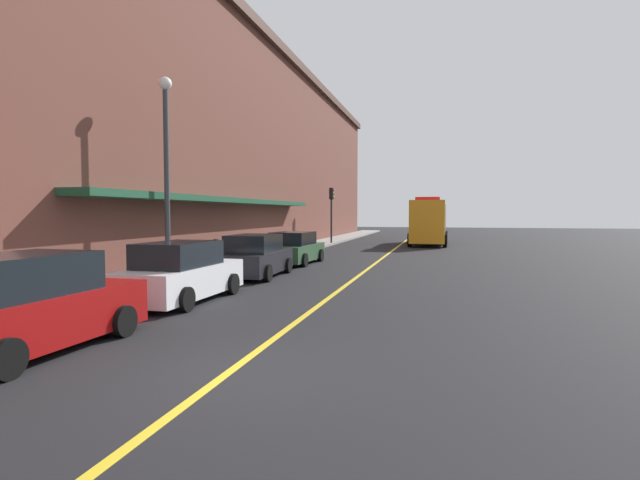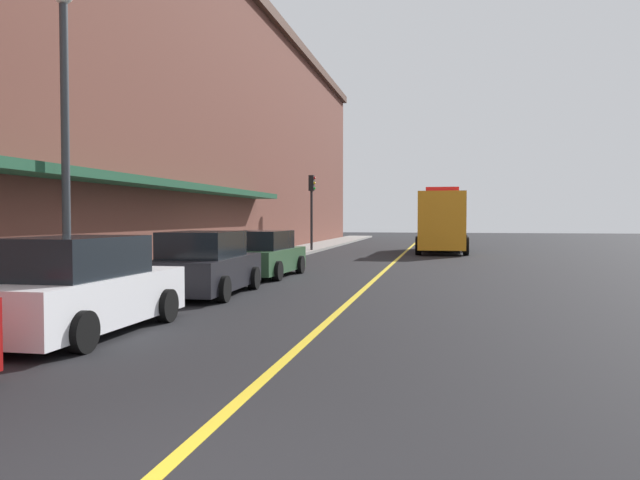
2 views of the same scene
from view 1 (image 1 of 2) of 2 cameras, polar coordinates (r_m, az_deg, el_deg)
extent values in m
plane|color=black|center=(32.44, 8.04, -1.35)|extent=(112.00, 112.00, 0.00)
cube|color=gray|center=(33.62, -2.53, -1.03)|extent=(2.40, 70.00, 0.15)
cube|color=gold|center=(32.44, 8.04, -1.34)|extent=(0.16, 70.00, 0.01)
cube|color=brown|center=(34.77, -11.64, 10.18)|extent=(8.27, 64.00, 13.64)
cube|color=#472D23|center=(34.63, -4.88, 21.33)|extent=(0.40, 64.00, 0.60)
cube|color=#19472D|center=(25.29, -9.74, 4.42)|extent=(1.20, 22.40, 0.24)
cube|color=maroon|center=(10.53, -29.97, -7.64)|extent=(1.94, 4.44, 0.88)
cube|color=black|center=(10.26, -30.97, -3.40)|extent=(1.70, 2.46, 0.72)
cylinder|color=black|center=(12.16, -28.37, -7.61)|extent=(0.24, 0.65, 0.64)
cylinder|color=black|center=(10.99, -21.42, -8.57)|extent=(0.24, 0.65, 0.64)
cylinder|color=black|center=(9.03, -32.05, -11.37)|extent=(0.24, 0.65, 0.64)
cube|color=silver|center=(14.81, -15.27, -4.42)|extent=(1.75, 4.60, 0.83)
cube|color=black|center=(14.53, -15.76, -1.57)|extent=(1.56, 2.53, 0.68)
cylinder|color=black|center=(16.49, -15.46, -4.61)|extent=(0.22, 0.64, 0.64)
cylinder|color=black|center=(15.71, -9.92, -4.93)|extent=(0.22, 0.64, 0.64)
cylinder|color=black|center=(14.12, -21.21, -6.00)|extent=(0.22, 0.64, 0.64)
cylinder|color=black|center=(13.20, -15.00, -6.52)|extent=(0.22, 0.64, 0.64)
cube|color=black|center=(19.87, -7.28, -2.46)|extent=(1.95, 4.52, 0.81)
cube|color=black|center=(19.60, -7.51, -0.37)|extent=(1.70, 2.51, 0.67)
cylinder|color=black|center=(21.49, -8.37, -2.75)|extent=(0.24, 0.65, 0.64)
cylinder|color=black|center=(20.94, -3.68, -2.88)|extent=(0.24, 0.65, 0.64)
cylinder|color=black|center=(18.94, -11.25, -3.57)|extent=(0.24, 0.65, 0.64)
cylinder|color=black|center=(18.31, -6.00, -3.76)|extent=(0.24, 0.65, 0.64)
cube|color=#2D5133|center=(24.77, -2.89, -1.39)|extent=(2.00, 4.51, 0.77)
cube|color=black|center=(24.52, -3.06, 0.19)|extent=(1.74, 2.51, 0.63)
cylinder|color=black|center=(26.40, -3.83, -1.64)|extent=(0.24, 0.65, 0.64)
cylinder|color=black|center=(25.83, 0.05, -1.74)|extent=(0.24, 0.65, 0.64)
cylinder|color=black|center=(23.83, -6.08, -2.16)|extent=(0.24, 0.65, 0.64)
cylinder|color=black|center=(23.20, -1.81, -2.29)|extent=(0.24, 0.65, 0.64)
cube|color=orange|center=(37.20, 12.08, 2.04)|extent=(2.51, 2.45, 3.10)
cube|color=#3F3F42|center=(41.70, 12.34, 1.98)|extent=(2.55, 5.91, 2.86)
cube|color=red|center=(37.21, 12.11, 4.62)|extent=(1.74, 0.62, 0.24)
cylinder|color=black|center=(37.30, 13.99, -0.06)|extent=(0.31, 1.00, 1.00)
cylinder|color=black|center=(37.41, 10.15, -0.01)|extent=(0.31, 1.00, 1.00)
cylinder|color=black|center=(40.97, 14.04, 0.22)|extent=(0.31, 1.00, 1.00)
cylinder|color=black|center=(41.07, 10.54, 0.26)|extent=(0.31, 1.00, 1.00)
cylinder|color=black|center=(43.35, 14.06, 0.37)|extent=(0.31, 1.00, 1.00)
cylinder|color=black|center=(43.44, 10.76, 0.41)|extent=(0.31, 1.00, 1.00)
cylinder|color=#4C4C51|center=(26.04, -5.48, -0.93)|extent=(0.07, 0.07, 1.05)
cube|color=black|center=(26.01, -5.49, 0.53)|extent=(0.14, 0.18, 0.28)
cylinder|color=#4C4C51|center=(19.98, -11.73, -2.21)|extent=(0.07, 0.07, 1.05)
cube|color=black|center=(19.93, -11.75, -0.30)|extent=(0.14, 0.18, 0.28)
cylinder|color=#33383D|center=(18.01, -16.98, 5.83)|extent=(0.18, 0.18, 6.50)
sphere|color=white|center=(18.51, -17.16, 16.61)|extent=(0.44, 0.44, 0.44)
cylinder|color=#232326|center=(39.39, 1.29, 2.16)|extent=(0.14, 0.14, 3.40)
cube|color=black|center=(39.42, 1.30, 5.29)|extent=(0.28, 0.36, 0.90)
sphere|color=red|center=(39.40, 1.53, 5.73)|extent=(0.16, 0.16, 0.16)
sphere|color=gold|center=(39.38, 1.52, 5.29)|extent=(0.16, 0.16, 0.16)
sphere|color=green|center=(39.37, 1.52, 4.85)|extent=(0.16, 0.16, 0.16)
camera|label=2|loc=(3.24, -5.39, -5.65)|focal=35.23mm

